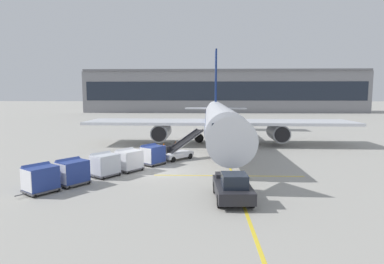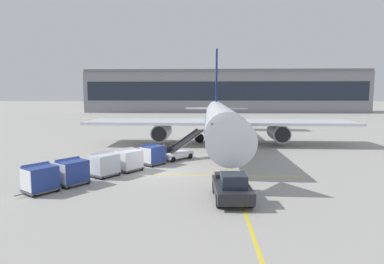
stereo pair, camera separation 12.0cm
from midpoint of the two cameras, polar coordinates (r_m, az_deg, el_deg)
The scene contains 16 objects.
ground_plane at distance 27.45m, azimuth -5.98°, elevation -7.03°, with size 600.00×600.00×0.00m, color #9E9B93.
parked_airplane at distance 42.25m, azimuth 4.98°, elevation 2.39°, with size 34.55×44.05×14.58m.
belt_loader at distance 32.39m, azimuth -2.36°, elevation -3.37°, with size 4.45×4.88×2.86m.
baggage_cart_lead at distance 29.95m, azimuth -6.93°, elevation -3.93°, with size 2.46×2.69×1.91m.
baggage_cart_second at distance 27.85m, azimuth -11.05°, elevation -4.81°, with size 2.46×2.69×1.91m.
baggage_cart_third at distance 26.47m, azimuth -15.16°, elevation -5.51°, with size 2.46×2.69×1.91m.
baggage_cart_fourth at distance 24.71m, azimuth -20.43°, elevation -6.57°, with size 2.46×2.69×1.91m.
baggage_cart_fifth at distance 23.64m, azimuth -25.28°, elevation -7.38°, with size 2.46×2.69×1.91m.
pushback_tug at distance 20.13m, azimuth 7.26°, elevation -9.68°, with size 2.32×4.50×1.83m.
ground_crew_by_loader at distance 30.98m, azimuth -5.73°, elevation -3.57°, with size 0.39×0.52×1.74m.
ground_crew_by_carts at distance 30.92m, azimuth -8.78°, elevation -3.63°, with size 0.25×0.57×1.74m.
safety_cone_engine_keepout at distance 41.12m, azimuth -2.81°, elevation -2.01°, with size 0.53×0.53×0.61m.
safety_cone_wingtip at distance 38.81m, azimuth -4.89°, elevation -2.48°, with size 0.61×0.61×0.69m.
apron_guidance_line_lead_in at distance 41.80m, azimuth 5.43°, elevation -2.29°, with size 0.20×110.00×0.01m.
apron_guidance_line_stop_bar at distance 26.13m, azimuth 6.62°, elevation -7.73°, with size 12.00×0.20×0.01m.
terminal_building at distance 124.81m, azimuth 5.79°, elevation 7.16°, with size 102.38×20.60×15.52m.
Camera 2 is at (3.95, -26.39, 6.46)m, focal length 30.03 mm.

